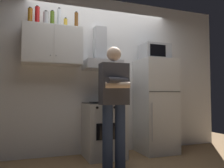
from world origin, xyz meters
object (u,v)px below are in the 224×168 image
upper_cabinet (52,46)px  bottle_vodka_clear (59,18)px  bottle_beer_brown (76,21)px  bottle_olive_oil (52,19)px  stove_oven (104,130)px  bottle_spice_jar (66,23)px  microwave (154,52)px  bottle_liquor_amber (30,17)px  bottle_canister_steel (46,19)px  refrigerator (156,106)px  bottle_soda_red (37,16)px  range_hood (101,58)px  person_standing (114,101)px  cooking_pot (114,99)px

upper_cabinet → bottle_vodka_clear: 0.46m
bottle_vodka_clear → bottle_beer_brown: (0.27, -0.05, -0.02)m
bottle_beer_brown → bottle_olive_oil: bearing=172.0°
stove_oven → bottle_spice_jar: bearing=170.1°
bottle_vodka_clear → bottle_olive_oil: (-0.10, 0.01, -0.02)m
stove_oven → bottle_olive_oil: size_ratio=3.25×
microwave → bottle_beer_brown: (-1.38, 0.08, 0.44)m
upper_cabinet → bottle_liquor_amber: size_ratio=3.24×
bottle_canister_steel → bottle_liquor_amber: size_ratio=0.82×
stove_oven → refrigerator: size_ratio=0.55×
microwave → bottle_liquor_amber: bearing=176.0°
stove_oven → bottle_olive_oil: bearing=169.3°
refrigerator → bottle_soda_red: bottle_soda_red is taller
refrigerator → stove_oven: bearing=-180.0°
bottle_beer_brown → bottle_canister_steel: bearing=-179.7°
range_hood → bottle_liquor_amber: (-1.13, 0.04, 0.58)m
microwave → bottle_canister_steel: bearing=177.6°
person_standing → microwave: bearing=32.0°
range_hood → bottle_vodka_clear: size_ratio=2.35×
stove_oven → bottle_liquor_amber: 2.09m
cooking_pot → stove_oven: bearing=137.5°
cooking_pot → bottle_spice_jar: 1.42m
stove_oven → bottle_liquor_amber: bottle_liquor_amber is taller
bottle_vodka_clear → bottle_olive_oil: size_ratio=1.19×
range_hood → bottle_beer_brown: bottle_beer_brown is taller
bottle_beer_brown → person_standing: bearing=-61.4°
microwave → person_standing: bearing=-148.0°
refrigerator → bottle_soda_red: size_ratio=5.49×
microwave → cooking_pot: size_ratio=1.67×
range_hood → bottle_beer_brown: size_ratio=2.72×
refrigerator → bottle_beer_brown: (-1.38, 0.10, 1.38)m
upper_cabinet → bottle_beer_brown: (0.37, -0.03, 0.43)m
person_standing → cooking_pot: bearing=69.7°
refrigerator → bottle_canister_steel: size_ratio=7.01×
person_standing → bottle_soda_red: bearing=144.3°
bottle_spice_jar → bottle_vodka_clear: size_ratio=0.50×
person_standing → bottle_vodka_clear: (-0.65, 0.75, 1.30)m
upper_cabinet → bottle_beer_brown: bottle_beer_brown is taller
range_hood → bottle_liquor_amber: bottle_liquor_amber is taller
bottle_spice_jar → bottle_vodka_clear: bearing=157.4°
cooking_pot → person_standing: bearing=-110.3°
bottle_canister_steel → bottle_beer_brown: bearing=0.3°
range_hood → refrigerator: size_ratio=0.47×
bottle_spice_jar → bottle_olive_oil: (-0.20, 0.05, 0.06)m
bottle_canister_steel → bottle_spice_jar: bearing=1.6°
bottle_canister_steel → person_standing: bearing=-39.4°
stove_oven → bottle_spice_jar: 1.80m
refrigerator → bottle_soda_red: (-1.98, 0.10, 1.39)m
person_standing → bottle_olive_oil: size_ratio=6.10×
person_standing → bottle_soda_red: (-0.98, 0.70, 1.29)m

